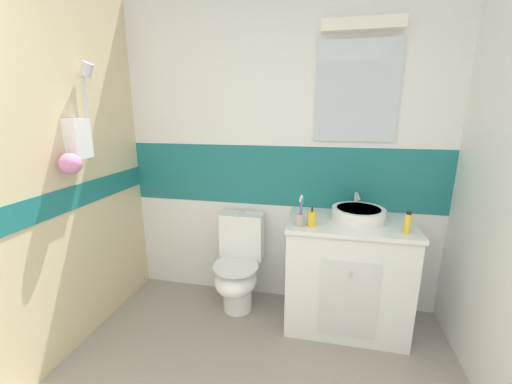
{
  "coord_description": "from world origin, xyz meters",
  "views": [
    {
      "loc": [
        0.34,
        -0.11,
        1.62
      ],
      "look_at": [
        -0.1,
        1.93,
        1.08
      ],
      "focal_mm": 21.87,
      "sensor_mm": 36.0,
      "label": 1
    }
  ],
  "objects_px": {
    "toothbrush_cup": "(299,218)",
    "deodorant_spray_can": "(408,223)",
    "toilet": "(238,266)",
    "soap_dispenser": "(312,218)",
    "sink_basin": "(358,214)"
  },
  "relations": [
    {
      "from": "soap_dispenser",
      "to": "toothbrush_cup",
      "type": "bearing_deg",
      "value": -167.97
    },
    {
      "from": "toilet",
      "to": "soap_dispenser",
      "type": "height_order",
      "value": "soap_dispenser"
    },
    {
      "from": "toilet",
      "to": "toothbrush_cup",
      "type": "xyz_separation_m",
      "value": [
        0.5,
        -0.21,
        0.54
      ]
    },
    {
      "from": "sink_basin",
      "to": "soap_dispenser",
      "type": "xyz_separation_m",
      "value": [
        -0.33,
        -0.19,
        0.0
      ]
    },
    {
      "from": "sink_basin",
      "to": "toothbrush_cup",
      "type": "height_order",
      "value": "toothbrush_cup"
    },
    {
      "from": "sink_basin",
      "to": "toothbrush_cup",
      "type": "bearing_deg",
      "value": -153.38
    },
    {
      "from": "sink_basin",
      "to": "soap_dispenser",
      "type": "distance_m",
      "value": 0.38
    },
    {
      "from": "toilet",
      "to": "soap_dispenser",
      "type": "xyz_separation_m",
      "value": [
        0.59,
        -0.2,
        0.53
      ]
    },
    {
      "from": "toothbrush_cup",
      "to": "sink_basin",
      "type": "bearing_deg",
      "value": 26.62
    },
    {
      "from": "sink_basin",
      "to": "toilet",
      "type": "relative_size",
      "value": 0.52
    },
    {
      "from": "sink_basin",
      "to": "deodorant_spray_can",
      "type": "height_order",
      "value": "sink_basin"
    },
    {
      "from": "toothbrush_cup",
      "to": "deodorant_spray_can",
      "type": "relative_size",
      "value": 1.47
    },
    {
      "from": "toothbrush_cup",
      "to": "deodorant_spray_can",
      "type": "distance_m",
      "value": 0.7
    },
    {
      "from": "toilet",
      "to": "deodorant_spray_can",
      "type": "height_order",
      "value": "deodorant_spray_can"
    },
    {
      "from": "sink_basin",
      "to": "toothbrush_cup",
      "type": "xyz_separation_m",
      "value": [
        -0.41,
        -0.21,
        0.01
      ]
    }
  ]
}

